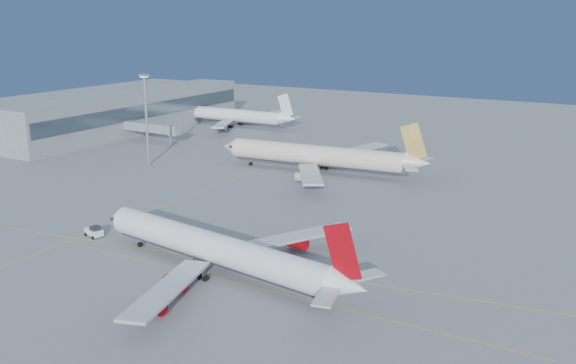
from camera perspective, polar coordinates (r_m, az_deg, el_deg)
The scene contains 9 objects.
ground at distance 119.55m, azimuth -0.87°, elevation -6.61°, with size 500.00×500.00×0.00m, color slate.
terminal at distance 252.04m, azimuth -13.63°, elevation 6.06°, with size 18.40×110.00×15.00m.
jet_bridge at distance 228.33m, azimuth -11.82°, elevation 4.71°, with size 23.60×3.60×6.90m.
taxiway_lines at distance 132.07m, azimuth -4.96°, elevation -4.56°, with size 118.86×140.00×0.02m.
airliner_virgin at distance 110.65m, azimuth -6.13°, elevation -6.03°, with size 59.48×52.93×14.70m.
airliner_etihad at distance 180.29m, azimuth 2.92°, elevation 2.34°, with size 62.66×57.66×16.34m.
airliner_third at distance 257.46m, azimuth -4.65°, elevation 5.90°, with size 54.38×50.28×14.62m.
pushback_tug at distance 135.17m, azimuth -16.85°, elevation -4.23°, with size 4.46×3.30×2.29m.
light_mast at distance 192.42m, azimuth -12.50°, elevation 6.07°, with size 2.31×2.31×26.76m.
Camera 1 is at (57.11, -95.67, 43.33)m, focal length 40.00 mm.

